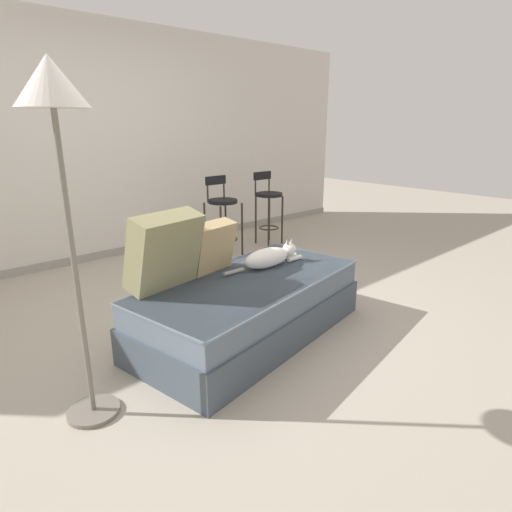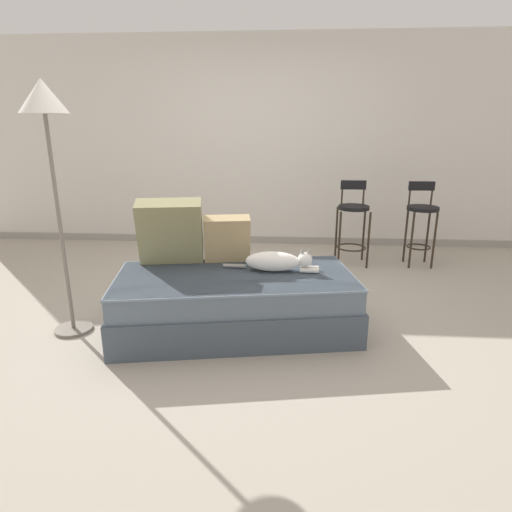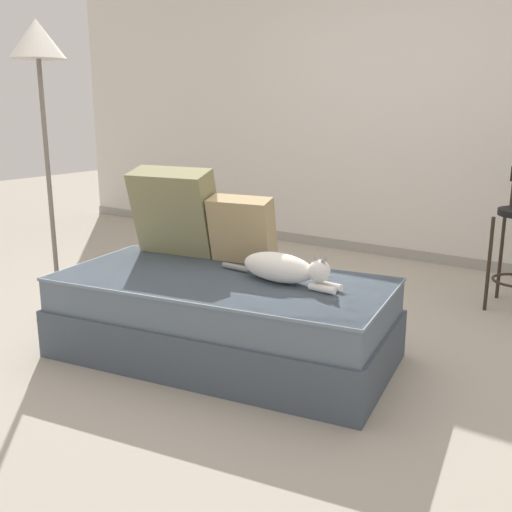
# 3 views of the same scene
# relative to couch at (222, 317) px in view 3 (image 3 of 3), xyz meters

# --- Properties ---
(ground_plane) EXTENTS (16.00, 16.00, 0.00)m
(ground_plane) POSITION_rel_couch_xyz_m (0.00, 0.40, -0.23)
(ground_plane) COLOR #A89E8E
(ground_plane) RESTS_ON ground
(wall_back_panel) EXTENTS (8.00, 0.10, 2.60)m
(wall_back_panel) POSITION_rel_couch_xyz_m (0.00, 2.65, 1.07)
(wall_back_panel) COLOR silver
(wall_back_panel) RESTS_ON ground
(wall_baseboard_trim) EXTENTS (8.00, 0.02, 0.09)m
(wall_baseboard_trim) POSITION_rel_couch_xyz_m (0.00, 2.60, -0.18)
(wall_baseboard_trim) COLOR gray
(wall_baseboard_trim) RESTS_ON ground
(couch) EXTENTS (1.90, 1.15, 0.44)m
(couch) POSITION_rel_couch_xyz_m (0.00, 0.00, 0.00)
(couch) COLOR #44505B
(couch) RESTS_ON ground
(throw_pillow_corner) EXTENTS (0.54, 0.38, 0.53)m
(throw_pillow_corner) POSITION_rel_couch_xyz_m (-0.54, 0.24, 0.48)
(throw_pillow_corner) COLOR #847F56
(throw_pillow_corner) RESTS_ON couch
(throw_pillow_middle) EXTENTS (0.40, 0.27, 0.39)m
(throw_pillow_middle) POSITION_rel_couch_xyz_m (-0.10, 0.32, 0.41)
(throw_pillow_middle) COLOR tan
(throw_pillow_middle) RESTS_ON couch
(cat) EXTENTS (0.74, 0.18, 0.19)m
(cat) POSITION_rel_couch_xyz_m (0.31, 0.12, 0.29)
(cat) COLOR white
(cat) RESTS_ON couch
(floor_lamp) EXTENTS (0.32, 0.32, 1.80)m
(floor_lamp) POSITION_rel_couch_xyz_m (-1.24, -0.11, 1.30)
(floor_lamp) COLOR slate
(floor_lamp) RESTS_ON ground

